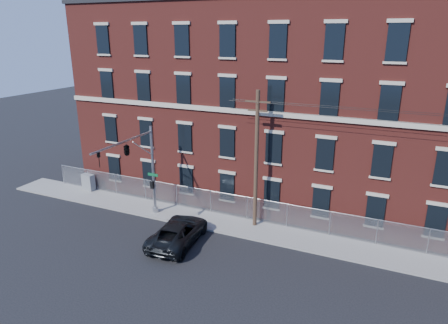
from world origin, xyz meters
TOP-DOWN VIEW (x-y plane):
  - ground at (0.00, 0.00)m, footprint 140.00×140.00m
  - sidewalk at (12.00, 5.00)m, footprint 65.00×3.00m
  - mill_building at (12.00, 13.93)m, footprint 55.30×14.32m
  - chain_link_fence at (12.00, 6.30)m, footprint 59.06×0.06m
  - traffic_signal_mast at (-6.00, 2.18)m, footprint 0.90×6.75m
  - utility_pole_near at (2.00, 5.60)m, footprint 1.80×0.28m
  - pickup_truck at (-1.96, 1.22)m, footprint 3.12×5.93m
  - utility_cabinet at (-14.15, 6.00)m, footprint 1.24×0.73m

SIDE VIEW (x-z plane):
  - ground at x=0.00m, z-range 0.00..0.00m
  - sidewalk at x=12.00m, z-range 0.00..0.12m
  - pickup_truck at x=-1.96m, z-range 0.00..1.59m
  - utility_cabinet at x=-14.15m, z-range 0.12..1.59m
  - chain_link_fence at x=12.00m, z-range 0.13..1.98m
  - utility_pole_near at x=2.00m, z-range 0.34..10.34m
  - traffic_signal_mast at x=-6.00m, z-range 1.89..8.89m
  - mill_building at x=12.00m, z-range 0.00..16.30m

